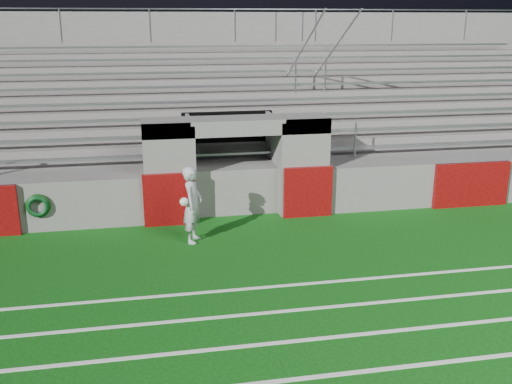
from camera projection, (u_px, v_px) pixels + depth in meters
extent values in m
plane|color=#0C480E|center=(262.00, 266.00, 12.07)|extent=(90.00, 90.00, 0.00)
cube|color=white|center=(316.00, 377.00, 8.30)|extent=(28.00, 0.09, 0.01)
cube|color=white|center=(299.00, 341.00, 9.25)|extent=(28.00, 0.09, 0.01)
cube|color=white|center=(284.00, 311.00, 10.19)|extent=(28.00, 0.09, 0.01)
cube|color=white|center=(272.00, 287.00, 11.13)|extent=(28.00, 0.09, 0.01)
cube|color=slate|center=(505.00, 180.00, 16.24)|extent=(10.60, 0.35, 1.25)
cube|color=slate|center=(168.00, 170.00, 14.67)|extent=(1.20, 1.00, 2.60)
cube|color=slate|center=(303.00, 164.00, 15.31)|extent=(1.20, 1.00, 2.60)
cube|color=black|center=(228.00, 155.00, 16.60)|extent=(2.60, 0.20, 2.50)
cube|color=slate|center=(191.00, 165.00, 15.37)|extent=(0.10, 2.20, 2.50)
cube|color=slate|center=(274.00, 162.00, 15.77)|extent=(0.10, 2.20, 2.50)
cube|color=slate|center=(236.00, 126.00, 14.67)|extent=(4.80, 1.00, 0.40)
cube|color=slate|center=(219.00, 143.00, 18.66)|extent=(26.00, 8.00, 0.20)
cube|color=slate|center=(219.00, 162.00, 18.84)|extent=(26.00, 8.00, 1.05)
cube|color=#5D0808|center=(170.00, 200.00, 14.33)|extent=(1.30, 0.15, 1.35)
cube|color=#5D0808|center=(308.00, 192.00, 14.97)|extent=(1.30, 0.15, 1.35)
cube|color=#5D0808|center=(471.00, 185.00, 15.82)|extent=(2.20, 0.15, 1.25)
cube|color=gray|center=(231.00, 153.00, 15.81)|extent=(23.00, 0.28, 0.06)
cube|color=slate|center=(227.00, 148.00, 16.62)|extent=(24.00, 0.75, 0.38)
cube|color=gray|center=(228.00, 134.00, 16.41)|extent=(23.00, 0.28, 0.06)
cube|color=slate|center=(224.00, 136.00, 17.27)|extent=(24.00, 0.75, 0.76)
cube|color=gray|center=(224.00, 117.00, 17.00)|extent=(23.00, 0.28, 0.06)
cube|color=slate|center=(221.00, 126.00, 17.92)|extent=(24.00, 0.75, 1.14)
cube|color=gray|center=(220.00, 101.00, 17.60)|extent=(23.00, 0.28, 0.06)
cube|color=slate|center=(218.00, 116.00, 18.57)|extent=(24.00, 0.75, 1.52)
cube|color=gray|center=(217.00, 86.00, 18.20)|extent=(23.00, 0.28, 0.06)
cube|color=slate|center=(215.00, 107.00, 19.23)|extent=(24.00, 0.75, 1.90)
cube|color=gray|center=(214.00, 72.00, 18.79)|extent=(23.00, 0.28, 0.06)
cube|color=slate|center=(212.00, 98.00, 19.88)|extent=(24.00, 0.75, 2.28)
cube|color=gray|center=(212.00, 59.00, 19.39)|extent=(23.00, 0.28, 0.06)
cube|color=slate|center=(210.00, 91.00, 20.53)|extent=(24.00, 0.75, 2.66)
cube|color=gray|center=(209.00, 46.00, 19.99)|extent=(23.00, 0.28, 0.06)
cube|color=slate|center=(208.00, 87.00, 21.14)|extent=(26.00, 0.60, 5.29)
cylinder|color=#A5A8AD|center=(321.00, 142.00, 15.92)|extent=(0.05, 0.05, 1.00)
cylinder|color=#A5A8AD|center=(295.00, 77.00, 18.30)|extent=(0.05, 0.05, 1.00)
cylinder|color=#A5A8AD|center=(276.00, 27.00, 20.69)|extent=(0.05, 0.05, 1.00)
cylinder|color=#A5A8AD|center=(296.00, 61.00, 18.16)|extent=(0.05, 6.02, 3.08)
cylinder|color=#A5A8AD|center=(355.00, 140.00, 16.09)|extent=(0.05, 0.05, 1.00)
cylinder|color=#A5A8AD|center=(325.00, 76.00, 18.48)|extent=(0.05, 0.05, 1.00)
cylinder|color=#A5A8AD|center=(302.00, 26.00, 20.87)|extent=(0.05, 0.05, 1.00)
cylinder|color=#A5A8AD|center=(326.00, 60.00, 18.34)|extent=(0.05, 6.02, 3.08)
cylinder|color=#A5A8AD|center=(60.00, 25.00, 19.34)|extent=(0.05, 0.05, 1.10)
cylinder|color=#A5A8AD|center=(150.00, 25.00, 19.88)|extent=(0.05, 0.05, 1.10)
cylinder|color=#A5A8AD|center=(235.00, 25.00, 20.41)|extent=(0.05, 0.05, 1.10)
cylinder|color=#A5A8AD|center=(315.00, 25.00, 20.94)|extent=(0.05, 0.05, 1.10)
cylinder|color=#A5A8AD|center=(392.00, 25.00, 21.47)|extent=(0.05, 0.05, 1.10)
cylinder|color=#A5A8AD|center=(465.00, 25.00, 22.00)|extent=(0.05, 0.05, 1.10)
cylinder|color=#A5A8AD|center=(207.00, 9.00, 20.07)|extent=(24.00, 0.05, 0.05)
imported|color=#B2B7BC|center=(193.00, 205.00, 13.19)|extent=(0.62, 0.76, 1.81)
sphere|color=white|center=(184.00, 202.00, 12.96)|extent=(0.20, 0.20, 0.20)
torus|color=#0B380C|center=(38.00, 206.00, 13.77)|extent=(0.60, 0.11, 0.60)
torus|color=#0C3D19|center=(38.00, 206.00, 13.72)|extent=(0.52, 0.10, 0.52)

